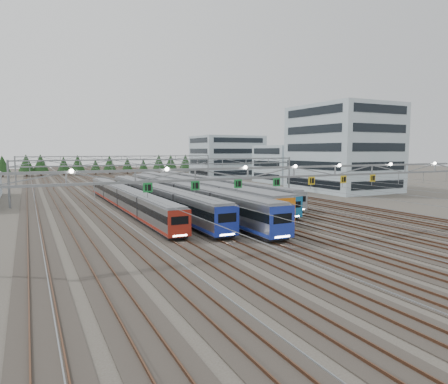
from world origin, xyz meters
name	(u,v)px	position (x,y,z in m)	size (l,w,h in m)	color
ground	(293,240)	(0.00, 0.00, 0.00)	(400.00, 400.00, 0.00)	#47423A
track_bed	(112,175)	(0.00, 100.00, 1.49)	(54.00, 260.00, 5.42)	#2D2823
train_a	(125,198)	(-11.25, 29.68, 1.94)	(2.60, 51.12, 3.38)	black
train_b	(155,196)	(-6.75, 28.11, 2.13)	(2.89, 51.94, 3.76)	black
train_c	(183,195)	(-2.25, 27.61, 2.23)	(3.04, 57.96, 3.97)	black
train_d	(191,190)	(2.25, 35.26, 2.19)	(2.98, 61.36, 3.88)	black
train_e	(205,188)	(6.75, 38.91, 1.92)	(2.57, 60.25, 3.34)	black
train_f	(211,185)	(11.25, 46.11, 1.91)	(2.56, 65.26, 3.33)	black
gantry_near	(294,174)	(-0.05, -0.12, 7.09)	(56.36, 0.61, 8.08)	gray
gantry_mid	(171,167)	(0.00, 40.00, 6.39)	(56.36, 0.36, 8.00)	gray
gantry_far	(122,161)	(0.00, 85.00, 6.39)	(56.36, 0.36, 8.00)	gray
depot_bldg_south	(343,148)	(41.78, 37.98, 9.99)	(18.00, 22.00, 19.97)	#A9C2C9
depot_bldg_mid	(286,164)	(43.82, 63.68, 5.48)	(14.00, 16.00, 10.95)	#A9C2C9
depot_bldg_north	(227,157)	(39.09, 93.35, 7.28)	(22.00, 18.00, 14.55)	#A9C2C9
treeline	(87,164)	(-4.05, 128.61, 4.23)	(87.50, 5.60, 7.02)	#332114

